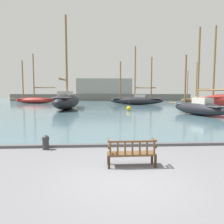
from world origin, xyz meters
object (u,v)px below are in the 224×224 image
Objects in this scene: sailboat_far_starboard at (198,107)px; sailboat_far_port at (35,99)px; park_bench at (132,153)px; sailboat_mid_starboard at (197,100)px; sailboat_centre_channel at (136,99)px; mooring_bollard at (46,141)px; sailboat_nearest_port at (67,100)px; channel_buoy at (129,108)px.

sailboat_far_starboard is 0.89× the size of sailboat_far_port.
park_bench is at bearing -121.59° from sailboat_far_starboard.
sailboat_far_port reaches higher than sailboat_mid_starboard.
sailboat_far_port is at bearing 134.89° from sailboat_far_starboard.
sailboat_centre_channel reaches higher than mooring_bollard.
sailboat_far_starboard is 1.03× the size of sailboat_mid_starboard.
sailboat_centre_channel reaches higher than sailboat_far_port.
park_bench is 0.16× the size of sailboat_far_port.
sailboat_nearest_port is at bearing 103.38° from park_bench.
sailboat_far_starboard is 17.88m from mooring_bollard.
sailboat_mid_starboard is 13.76× the size of mooring_bollard.
sailboat_far_port is 0.95× the size of sailboat_centre_channel.
channel_buoy is (-17.29, -18.74, -0.37)m from sailboat_mid_starboard.
mooring_bollard is at bearing -134.94° from sailboat_far_starboard.
sailboat_far_port is (-14.25, 38.56, 0.42)m from park_bench.
sailboat_centre_channel is at bearing 100.97° from sailboat_far_starboard.
sailboat_far_port is at bearing 132.66° from channel_buoy.
sailboat_centre_channel is 8.22× the size of channel_buoy.
sailboat_mid_starboard reaches higher than mooring_bollard.
sailboat_far_starboard reaches higher than sailboat_mid_starboard.
sailboat_nearest_port is 20.69× the size of mooring_bollard.
sailboat_far_starboard is 18.26m from sailboat_centre_channel.
sailboat_far_port is at bearing 119.94° from sailboat_nearest_port.
sailboat_far_starboard is at bearing -45.11° from sailboat_far_port.
channel_buoy is (-6.59, 5.24, -0.53)m from sailboat_far_starboard.
sailboat_far_starboard reaches higher than mooring_bollard.
channel_buoy is (2.64, 20.24, -0.09)m from park_bench.
sailboat_far_port is 24.92m from channel_buoy.
sailboat_far_port is (-8.65, 15.01, -0.41)m from sailboat_nearest_port.
mooring_bollard is 18.88m from channel_buoy.
mooring_bollard is at bearing -84.07° from sailboat_nearest_port.
mooring_bollard is at bearing 145.31° from park_bench.
sailboat_centre_channel reaches higher than park_bench.
sailboat_far_port is (-23.47, 23.56, -0.02)m from sailboat_far_starboard.
mooring_bollard is (10.85, -36.21, -0.54)m from sailboat_far_port.
sailboat_centre_channel is at bearing 76.21° from channel_buoy.
channel_buoy reaches higher than mooring_bollard.
sailboat_nearest_port is 8.93m from channel_buoy.
sailboat_nearest_port reaches higher than park_bench.
sailboat_centre_channel is at bearing -156.87° from sailboat_mid_starboard.
channel_buoy is at bearing 82.58° from park_bench.
sailboat_mid_starboard is at bearing 23.13° from sailboat_centre_channel.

